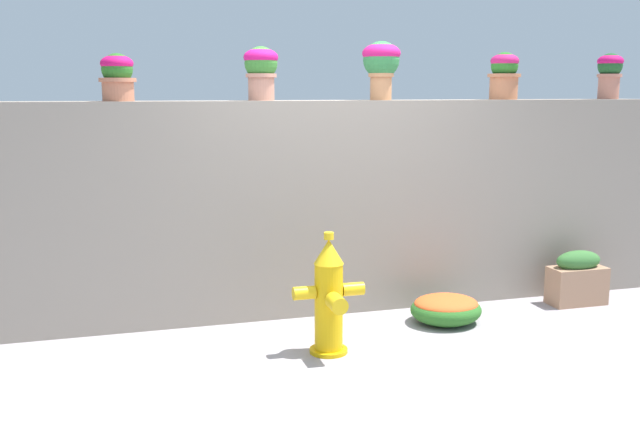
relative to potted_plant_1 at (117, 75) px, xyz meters
The scene contains 10 objects.
ground_plane 2.79m from the potted_plant_1, 33.81° to the right, with size 24.00×24.00×0.00m, color gray.
stone_wall 1.96m from the potted_plant_1, ahead, with size 6.25×0.42×1.79m, color gray.
potted_plant_1 is the anchor object (origin of this frame).
potted_plant_2 1.12m from the potted_plant_1, ahead, with size 0.28×0.28×0.43m.
potted_plant_3 2.13m from the potted_plant_1, ahead, with size 0.32×0.32×0.48m.
potted_plant_4 3.32m from the potted_plant_1, ahead, with size 0.29×0.29×0.41m.
potted_plant_5 4.40m from the potted_plant_1, ahead, with size 0.23×0.23×0.42m.
fire_hydrant 2.32m from the potted_plant_1, 36.60° to the right, with size 0.52×0.41×0.89m.
flower_bush_left 3.16m from the potted_plant_1, 14.15° to the right, with size 0.58×0.53×0.24m.
planter_box 4.23m from the potted_plant_1, ahead, with size 0.50×0.24×0.48m.
Camera 1 is at (-1.70, -4.68, 1.87)m, focal length 40.61 mm.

